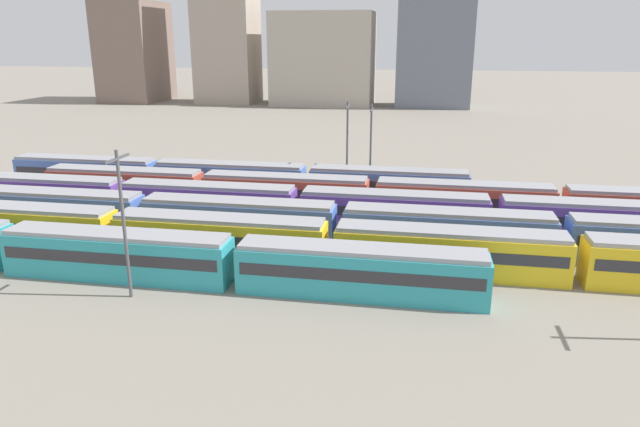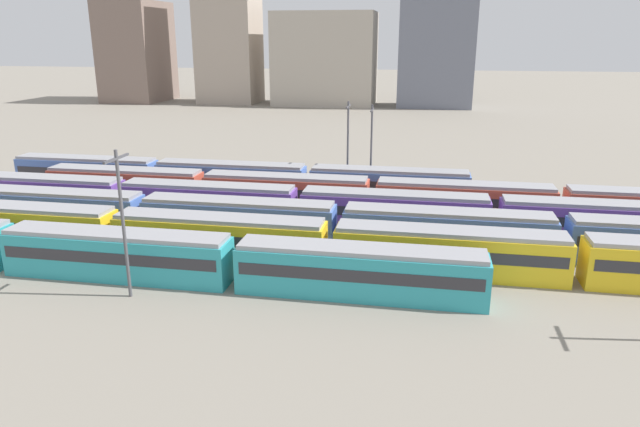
# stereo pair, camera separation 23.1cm
# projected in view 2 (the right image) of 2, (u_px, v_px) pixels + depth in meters

# --- Properties ---
(ground_plane) EXTENTS (600.00, 600.00, 0.00)m
(ground_plane) POSITION_uv_depth(u_px,v_px,m) (104.00, 221.00, 58.92)
(ground_plane) COLOR gray
(train_track_0) EXTENTS (55.80, 3.06, 3.75)m
(train_track_0) POSITION_uv_depth(u_px,v_px,m) (118.00, 254.00, 44.60)
(train_track_0) COLOR teal
(train_track_0) RESTS_ON ground_plane
(train_track_1) EXTENTS (74.70, 3.06, 3.75)m
(train_track_1) POSITION_uv_depth(u_px,v_px,m) (330.00, 244.00, 46.75)
(train_track_1) COLOR yellow
(train_track_1) RESTS_ON ground_plane
(train_track_2) EXTENTS (93.60, 3.06, 3.75)m
(train_track_2) POSITION_uv_depth(u_px,v_px,m) (447.00, 231.00, 50.01)
(train_track_2) COLOR #4C70BC
(train_track_2) RESTS_ON ground_plane
(train_track_3) EXTENTS (112.50, 3.06, 3.75)m
(train_track_3) POSITION_uv_depth(u_px,v_px,m) (495.00, 216.00, 54.12)
(train_track_3) COLOR #6B429E
(train_track_3) RESTS_ON ground_plane
(train_track_4) EXTENTS (112.50, 3.06, 3.75)m
(train_track_4) POSITION_uv_depth(u_px,v_px,m) (560.00, 205.00, 57.82)
(train_track_4) COLOR #BC4C38
(train_track_4) RESTS_ON ground_plane
(train_track_5) EXTENTS (55.80, 3.06, 3.75)m
(train_track_5) POSITION_uv_depth(u_px,v_px,m) (231.00, 178.00, 69.00)
(train_track_5) COLOR #4C70BC
(train_track_5) RESTS_ON ground_plane
(catenary_pole_0) EXTENTS (0.24, 3.20, 10.77)m
(catenary_pole_0) POSITION_uv_depth(u_px,v_px,m) (123.00, 218.00, 40.02)
(catenary_pole_0) COLOR #4C4C51
(catenary_pole_0) RESTS_ON ground_plane
(catenary_pole_1) EXTENTS (0.24, 3.20, 10.59)m
(catenary_pole_1) POSITION_uv_depth(u_px,v_px,m) (371.00, 145.00, 67.73)
(catenary_pole_1) COLOR #4C4C51
(catenary_pole_1) RESTS_ON ground_plane
(catenary_pole_3) EXTENTS (0.24, 3.20, 10.93)m
(catenary_pole_3) POSITION_uv_depth(u_px,v_px,m) (348.00, 143.00, 68.13)
(catenary_pole_3) COLOR #4C4C51
(catenary_pole_3) RESTS_ON ground_plane
(distant_building_0) EXTENTS (15.51, 20.77, 28.01)m
(distant_building_0) POSITION_uv_depth(u_px,v_px,m) (137.00, 52.00, 167.94)
(distant_building_0) COLOR #7A665B
(distant_building_0) RESTS_ON ground_plane
(distant_building_1) EXTENTS (16.06, 14.55, 38.54)m
(distant_building_1) POSITION_uv_depth(u_px,v_px,m) (229.00, 33.00, 161.52)
(distant_building_1) COLOR #A89989
(distant_building_1) RESTS_ON ground_plane
(distant_building_2) EXTENTS (27.45, 16.95, 24.76)m
(distant_building_2) POSITION_uv_depth(u_px,v_px,m) (325.00, 59.00, 158.76)
(distant_building_2) COLOR #B2A899
(distant_building_2) RESTS_ON ground_plane
(distant_building_3) EXTENTS (19.44, 14.27, 43.92)m
(distant_building_3) POSITION_uv_depth(u_px,v_px,m) (438.00, 22.00, 150.77)
(distant_building_3) COLOR slate
(distant_building_3) RESTS_ON ground_plane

